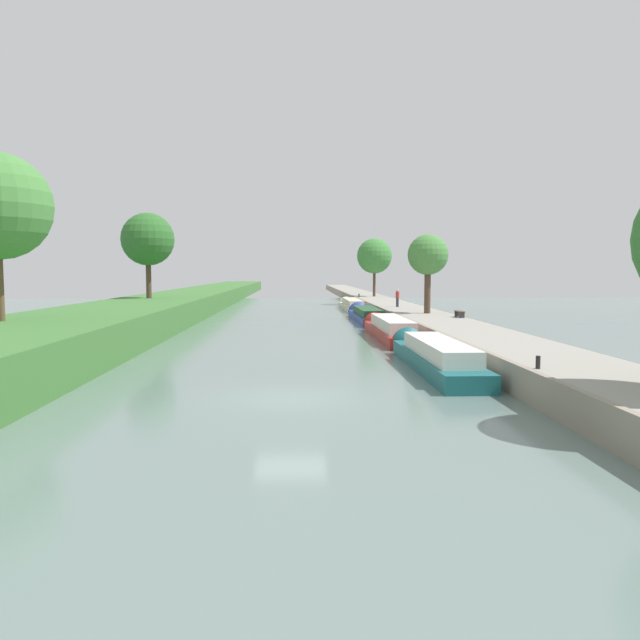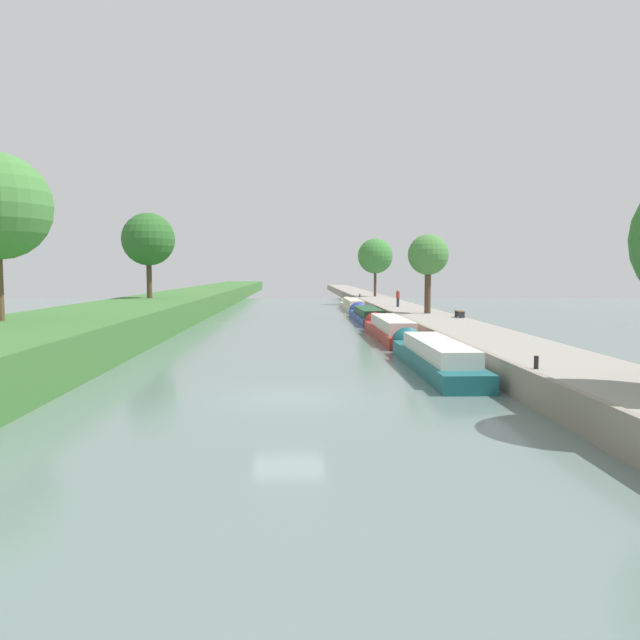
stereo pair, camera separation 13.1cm
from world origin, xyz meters
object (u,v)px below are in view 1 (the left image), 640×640
object	(u,v)px
mooring_bollard_far	(359,295)
park_bench	(460,313)
narrowboat_red	(389,329)
narrowboat_teal	(432,355)
narrowboat_blue	(366,315)
mooring_bollard_near	(538,362)
narrowboat_cream	(351,305)
person_walking	(397,298)

from	to	relation	value
mooring_bollard_far	park_bench	xyz separation A→B (m)	(3.66, -34.85, 0.12)
narrowboat_red	mooring_bollard_far	distance (m)	37.92
narrowboat_teal	narrowboat_red	world-z (taller)	narrowboat_red
narrowboat_blue	mooring_bollard_near	xyz separation A→B (m)	(1.81, -35.25, 0.88)
narrowboat_cream	mooring_bollard_near	xyz separation A→B (m)	(1.69, -50.75, 0.84)
narrowboat_blue	mooring_bollard_far	bearing A→B (deg)	85.46
narrowboat_red	person_walking	xyz separation A→B (m)	(3.33, 16.15, 1.42)
narrowboat_red	person_walking	distance (m)	16.55
narrowboat_blue	narrowboat_red	bearing A→B (deg)	-90.71
person_walking	mooring_bollard_near	xyz separation A→B (m)	(-1.33, -36.41, -0.65)
narrowboat_blue	park_bench	bearing A→B (deg)	-65.46
narrowboat_red	park_bench	world-z (taller)	park_bench
person_walking	narrowboat_blue	bearing A→B (deg)	-159.73
mooring_bollard_near	park_bench	size ratio (longest dim) A/B	0.30
narrowboat_teal	person_walking	world-z (taller)	person_walking
narrowboat_blue	park_bench	size ratio (longest dim) A/B	9.37
park_bench	person_walking	bearing A→B (deg)	100.04
mooring_bollard_near	mooring_bollard_far	xyz separation A→B (m)	(0.00, 58.11, 0.00)
narrowboat_teal	park_bench	xyz separation A→B (m)	(5.63, 15.88, 0.90)
narrowboat_blue	narrowboat_cream	size ratio (longest dim) A/B	0.88
mooring_bollard_far	narrowboat_teal	bearing A→B (deg)	-92.22
narrowboat_cream	mooring_bollard_far	world-z (taller)	mooring_bollard_far
narrowboat_red	mooring_bollard_near	bearing A→B (deg)	-84.36
narrowboat_blue	narrowboat_teal	bearing A→B (deg)	-90.32
person_walking	narrowboat_cream	bearing A→B (deg)	101.88
mooring_bollard_far	mooring_bollard_near	bearing A→B (deg)	-90.00
mooring_bollard_near	narrowboat_cream	bearing A→B (deg)	91.90
narrowboat_cream	park_bench	size ratio (longest dim) A/B	10.68
person_walking	mooring_bollard_near	size ratio (longest dim) A/B	3.69
narrowboat_red	park_bench	bearing A→B (deg)	28.00
narrowboat_cream	person_walking	size ratio (longest dim) A/B	9.65
mooring_bollard_near	mooring_bollard_far	bearing A→B (deg)	90.00
mooring_bollard_far	narrowboat_blue	bearing A→B (deg)	-94.54
narrowboat_red	mooring_bollard_near	size ratio (longest dim) A/B	30.05
narrowboat_blue	narrowboat_cream	bearing A→B (deg)	89.53
person_walking	park_bench	xyz separation A→B (m)	(2.33, -13.15, -0.53)
narrowboat_blue	narrowboat_cream	world-z (taller)	narrowboat_blue
narrowboat_teal	mooring_bollard_near	xyz separation A→B (m)	(1.97, -7.38, 0.78)
mooring_bollard_far	narrowboat_red	bearing A→B (deg)	-93.02
narrowboat_red	person_walking	size ratio (longest dim) A/B	8.15
narrowboat_red	person_walking	bearing A→B (deg)	78.36
mooring_bollard_near	mooring_bollard_far	world-z (taller)	same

